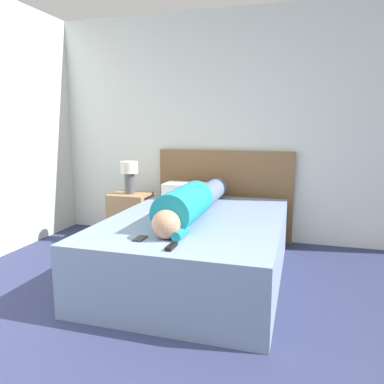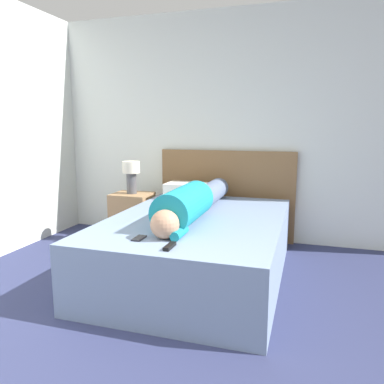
% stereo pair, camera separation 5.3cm
% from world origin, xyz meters
% --- Properties ---
extents(wall_back, '(5.26, 0.06, 2.60)m').
position_xyz_m(wall_back, '(0.00, 3.27, 1.30)').
color(wall_back, silver).
rests_on(wall_back, ground_plane).
extents(bed, '(1.46, 2.07, 0.53)m').
position_xyz_m(bed, '(0.03, 2.02, 0.27)').
color(bed, '#7589A8').
rests_on(bed, ground_plane).
extents(headboard, '(1.58, 0.04, 1.04)m').
position_xyz_m(headboard, '(0.03, 3.20, 0.52)').
color(headboard, brown).
rests_on(headboard, ground_plane).
extents(nightstand, '(0.43, 0.36, 0.57)m').
position_xyz_m(nightstand, '(-0.96, 2.74, 0.28)').
color(nightstand, '#A37A51').
rests_on(nightstand, ground_plane).
extents(table_lamp, '(0.19, 0.19, 0.36)m').
position_xyz_m(table_lamp, '(-0.96, 2.74, 0.80)').
color(table_lamp, '#4C4C51').
rests_on(table_lamp, nightstand).
extents(person_lying, '(0.31, 1.76, 0.31)m').
position_xyz_m(person_lying, '(-0.01, 2.00, 0.67)').
color(person_lying, tan).
rests_on(person_lying, bed).
extents(pillow_near_headboard, '(0.53, 0.30, 0.17)m').
position_xyz_m(pillow_near_headboard, '(-0.30, 2.82, 0.62)').
color(pillow_near_headboard, silver).
rests_on(pillow_near_headboard, bed).
extents(tv_remote, '(0.04, 0.15, 0.02)m').
position_xyz_m(tv_remote, '(0.09, 1.16, 0.55)').
color(tv_remote, black).
rests_on(tv_remote, bed).
extents(cell_phone, '(0.06, 0.13, 0.01)m').
position_xyz_m(cell_phone, '(-0.19, 1.28, 0.54)').
color(cell_phone, black).
rests_on(cell_phone, bed).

